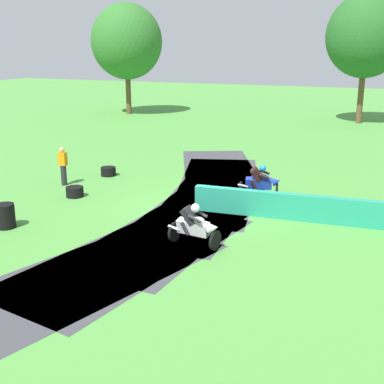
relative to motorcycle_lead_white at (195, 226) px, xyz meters
name	(u,v)px	position (x,y,z in m)	size (l,w,h in m)	color
ground_plane	(202,210)	(-1.17, 3.34, -0.65)	(120.00, 120.00, 0.00)	#4C933D
track_asphalt	(187,208)	(-1.75, 3.29, -0.65)	(7.17, 21.95, 0.01)	#3D3D42
safety_barrier	(359,213)	(4.19, 3.76, -0.20)	(0.30, 11.18, 0.90)	#239375
motorcycle_lead_white	(195,226)	(0.00, 0.00, 0.00)	(1.70, 0.89, 1.43)	black
motorcycle_chase_blue	(261,182)	(0.34, 5.63, -0.01)	(1.71, 1.03, 1.43)	black
tire_stack_near	(5,216)	(-6.30, -0.95, -0.25)	(0.62, 0.62, 0.80)	black
tire_stack_mid_a	(75,192)	(-6.38, 2.89, -0.45)	(0.68, 0.68, 0.40)	black
tire_stack_mid_b	(108,171)	(-7.01, 6.30, -0.45)	(0.68, 0.68, 0.40)	black
track_marshal	(63,166)	(-7.86, 4.17, 0.16)	(0.34, 0.24, 1.63)	#232328
tree_far_left	(127,42)	(-17.40, 25.90, 5.40)	(5.97, 5.97, 9.20)	brown
tree_far_right	(366,36)	(1.60, 28.13, 5.76)	(5.83, 5.83, 9.50)	brown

